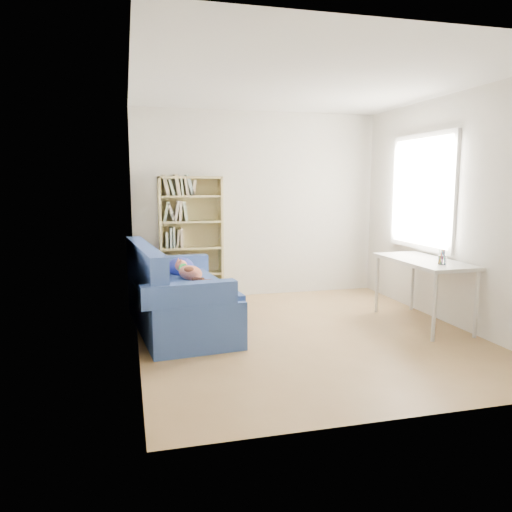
% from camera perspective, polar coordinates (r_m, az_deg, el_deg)
% --- Properties ---
extents(ground, '(4.00, 4.00, 0.00)m').
position_cam_1_polar(ground, '(5.45, 5.66, -8.87)').
color(ground, olive).
rests_on(ground, ground).
extents(room_shell, '(3.54, 4.04, 2.62)m').
position_cam_1_polar(room_shell, '(5.28, 6.80, 8.56)').
color(room_shell, silver).
rests_on(room_shell, ground).
extents(sofa, '(1.11, 2.01, 0.95)m').
position_cam_1_polar(sofa, '(5.61, -9.13, -4.71)').
color(sofa, navy).
rests_on(sofa, ground).
extents(bookshelf, '(0.85, 0.26, 1.70)m').
position_cam_1_polar(bookshelf, '(6.84, -7.42, 1.34)').
color(bookshelf, tan).
rests_on(bookshelf, ground).
extents(desk, '(0.60, 1.31, 0.75)m').
position_cam_1_polar(desk, '(5.97, 18.61, -1.03)').
color(desk, silver).
rests_on(desk, ground).
extents(pen_cup, '(0.09, 0.09, 0.17)m').
position_cam_1_polar(pen_cup, '(5.67, 20.52, -0.29)').
color(pen_cup, white).
rests_on(pen_cup, desk).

